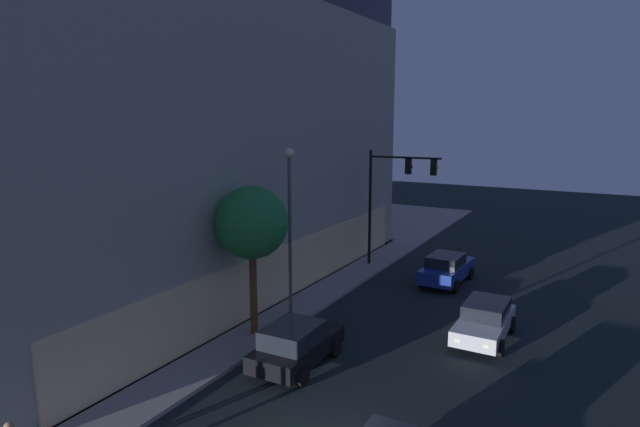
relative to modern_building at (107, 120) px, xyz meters
The scene contains 7 objects.
modern_building is the anchor object (origin of this frame).
traffic_light_far_corner 17.15m from the modern_building, 61.66° to the right, with size 0.47×4.29×6.95m.
street_lamp_sidewalk 14.22m from the modern_building, 97.24° to the right, with size 0.44×0.44×7.56m.
sidewalk_tree 14.54m from the modern_building, 107.51° to the right, with size 2.96×2.96×6.18m.
car_black 18.96m from the modern_building, 109.06° to the right, with size 4.20×2.19×1.63m.
car_silver 23.21m from the modern_building, 89.40° to the right, with size 4.31×2.02×1.53m.
car_blue 21.13m from the modern_building, 69.85° to the right, with size 4.54×2.21×1.66m.
Camera 1 is at (-10.58, -5.90, 9.04)m, focal length 29.53 mm.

